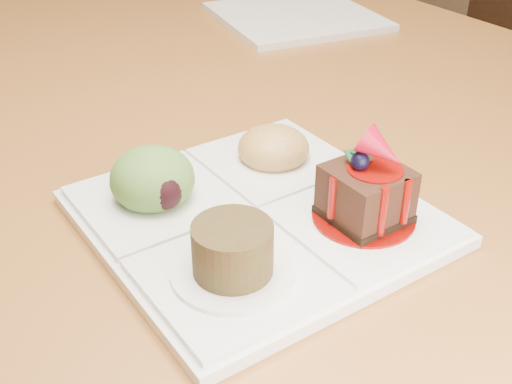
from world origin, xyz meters
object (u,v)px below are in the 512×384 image
dining_table (190,83)px  second_plate (296,16)px  chair_right (488,60)px  sampler_plate (251,202)px

dining_table → second_plate: size_ratio=6.82×
dining_table → chair_right: size_ratio=1.93×
dining_table → sampler_plate: size_ratio=6.10×
dining_table → second_plate: 0.24m
chair_right → sampler_plate: bearing=129.8°
chair_right → second_plate: 0.69m
dining_table → sampler_plate: 0.53m
chair_right → sampler_plate: 1.22m
chair_right → second_plate: bearing=107.2°
dining_table → chair_right: 0.89m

